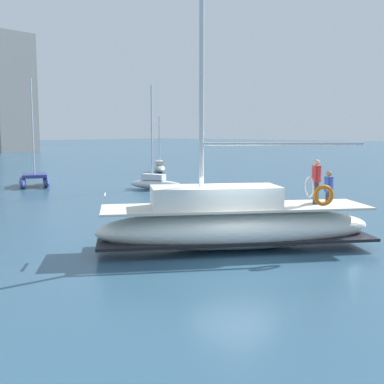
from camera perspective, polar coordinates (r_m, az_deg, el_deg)
The scene contains 6 objects.
ground_plane at distance 16.05m, azimuth 5.17°, elevation -7.35°, with size 400.00×400.00×0.00m, color #2D516B.
main_sailboat at distance 16.64m, azimuth 4.93°, elevation -3.62°, with size 8.91×7.99×12.97m.
moored_sloop_near at distance 48.21m, azimuth -3.85°, elevation 2.93°, with size 3.80×4.04×5.53m.
moored_sloop_far at distance 33.68m, azimuth -4.33°, elevation 1.14°, with size 2.04×4.30×7.19m.
moored_cutter_left at distance 37.28m, azimuth -18.15°, elevation 1.49°, with size 4.00×4.91×7.81m.
mooring_buoy at distance 25.80m, azimuth 3.55°, elevation -1.46°, with size 0.51×0.51×0.86m.
Camera 1 is at (-12.56, -9.16, 4.01)m, focal length 45.06 mm.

